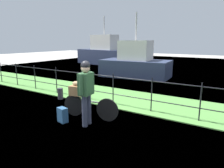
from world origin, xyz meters
The scene contains 12 objects.
ground_plane centered at (0.00, 0.00, 0.00)m, with size 60.00×60.00×0.00m, color #B2ADA3.
grass_strip centered at (0.00, 2.75, 0.01)m, with size 27.00×2.40×0.03m, color #569342.
harbor_water centered at (0.00, 9.35, 0.00)m, with size 30.00×30.00×0.00m, color #426684.
iron_fence centered at (0.00, 1.90, 0.62)m, with size 18.04×0.04×1.08m.
bicycle_main centered at (-0.59, 0.50, 0.34)m, with size 1.69×0.35×0.64m.
wooden_crate centered at (-0.97, 0.43, 0.77)m, with size 0.39×0.29×0.27m, color olive.
terrier_dog centered at (-0.95, 0.43, 0.98)m, with size 0.32×0.19×0.18m.
cyclist_person centered at (-0.34, 0.08, 1.00)m, with size 0.32×0.53×1.68m.
backpack_on_paving centered at (-1.02, -0.12, 0.20)m, with size 0.28×0.18×0.40m, color #28517A.
mooring_bollard centered at (-2.72, 1.40, 0.21)m, with size 0.20×0.20×0.42m, color #38383D.
moored_boat_mid centered at (-2.52, 7.27, 0.79)m, with size 4.20×2.33×3.77m.
moored_boat_far centered at (-7.87, 11.67, 0.98)m, with size 5.90×2.59×4.26m.
Camera 1 is at (2.91, -3.75, 2.16)m, focal length 32.58 mm.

